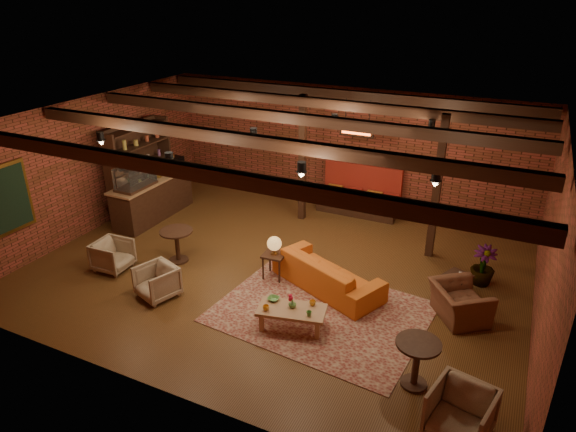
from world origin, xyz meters
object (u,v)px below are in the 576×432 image
at_px(sofa, 328,273).
at_px(armchair_b, 157,280).
at_px(armchair_far, 461,411).
at_px(armchair_right, 460,297).
at_px(side_table_book, 458,277).
at_px(armchair_a, 112,254).
at_px(plant_tall, 490,228).
at_px(round_table_right, 417,357).
at_px(coffee_table, 291,310).
at_px(side_table_lamp, 274,247).
at_px(round_table_left, 177,240).

bearing_deg(sofa, armchair_b, 54.45).
bearing_deg(armchair_far, sofa, 150.33).
relative_size(armchair_right, side_table_book, 1.66).
relative_size(armchair_a, plant_tall, 0.29).
distance_m(sofa, armchair_a, 4.56).
distance_m(armchair_b, armchair_right, 5.67).
bearing_deg(round_table_right, armchair_a, 173.74).
bearing_deg(round_table_right, sofa, 137.84).
bearing_deg(armchair_a, sofa, -76.85).
distance_m(sofa, plant_tall, 3.26).
bearing_deg(armchair_a, armchair_b, -109.28).
height_order(side_table_book, round_table_right, round_table_right).
bearing_deg(armchair_far, armchair_b, -176.83).
relative_size(coffee_table, side_table_lamp, 1.37).
bearing_deg(armchair_a, coffee_table, -96.21).
height_order(armchair_right, round_table_right, armchair_right).
bearing_deg(plant_tall, round_table_left, -162.97).
relative_size(round_table_left, armchair_right, 0.75).
relative_size(armchair_a, armchair_b, 1.01).
relative_size(round_table_left, armchair_b, 1.04).
bearing_deg(round_table_left, side_table_lamp, 7.53).
xyz_separation_m(round_table_left, armchair_right, (5.88, 0.46, -0.07)).
relative_size(round_table_left, armchair_a, 1.03).
relative_size(sofa, round_table_left, 3.18).
height_order(coffee_table, side_table_lamp, side_table_lamp).
height_order(armchair_a, armchair_right, armchair_right).
distance_m(coffee_table, side_table_book, 3.33).
distance_m(armchair_b, side_table_book, 5.78).
bearing_deg(sofa, round_table_right, 161.28).
xyz_separation_m(round_table_left, plant_tall, (6.11, 1.87, 0.75)).
height_order(side_table_lamp, armchair_right, side_table_lamp).
height_order(armchair_a, round_table_right, round_table_right).
xyz_separation_m(armchair_b, side_table_book, (5.23, 2.45, 0.11)).
distance_m(sofa, round_table_left, 3.38).
height_order(armchair_right, plant_tall, plant_tall).
xyz_separation_m(armchair_a, armchair_b, (1.52, -0.44, -0.00)).
relative_size(side_table_lamp, armchair_b, 1.31).
bearing_deg(armchair_right, round_table_right, 134.62).
xyz_separation_m(sofa, armchair_far, (2.95, -2.67, 0.06)).
relative_size(round_table_right, armchair_far, 0.98).
bearing_deg(sofa, side_table_lamp, 28.50).
bearing_deg(armchair_b, armchair_right, 37.68).
xyz_separation_m(round_table_right, plant_tall, (0.56, 3.47, 0.73)).
bearing_deg(side_table_lamp, round_table_right, -29.62).
relative_size(armchair_a, armchair_right, 0.72).
distance_m(side_table_book, round_table_right, 2.73).
xyz_separation_m(coffee_table, side_table_lamp, (-1.04, 1.41, 0.35)).
height_order(armchair_a, plant_tall, plant_tall).
xyz_separation_m(sofa, round_table_right, (2.20, -1.99, 0.18)).
xyz_separation_m(coffee_table, armchair_a, (-4.29, 0.24, -0.00)).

